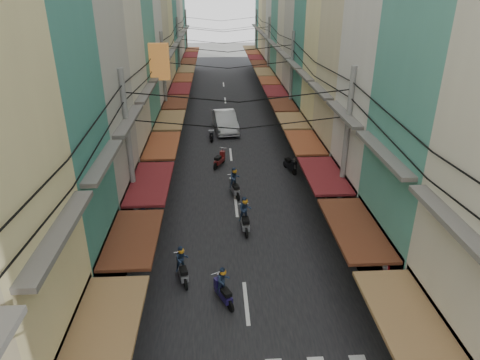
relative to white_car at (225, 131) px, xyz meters
name	(u,v)px	position (x,y,z in m)	size (l,w,h in m)	color
ground	(243,272)	(0.25, -19.70, 0.00)	(160.00, 160.00, 0.00)	slate
road	(228,129)	(0.25, 0.30, 0.01)	(10.00, 80.00, 0.02)	black
sidewalk_left	(152,130)	(-6.25, 0.30, 0.03)	(3.00, 80.00, 0.06)	slate
sidewalk_right	(303,128)	(6.75, 0.30, 0.03)	(3.00, 80.00, 0.06)	slate
building_row_left	(112,9)	(-7.67, -3.14, 9.78)	(7.80, 67.67, 23.70)	beige
building_row_right	(341,14)	(8.17, -3.26, 9.41)	(7.80, 68.98, 22.59)	#387B6D
utility_poles	(229,60)	(0.25, -4.69, 6.59)	(10.20, 66.13, 8.20)	gray
white_car	(225,131)	(0.00, 0.00, 0.00)	(5.80, 2.27, 2.05)	#B9BABE
bicycle	(414,315)	(6.53, -22.70, 0.00)	(0.65, 1.73, 1.19)	black
moving_scooters	(231,204)	(-0.05, -14.38, 0.51)	(6.75, 20.84, 1.86)	black
parked_scooters	(388,319)	(5.22, -23.38, 0.47)	(13.30, 11.90, 1.01)	black
pedestrians	(151,245)	(-3.67, -19.05, 1.08)	(12.95, 20.67, 2.24)	#2B212D
market_umbrella	(477,299)	(7.45, -24.44, 2.17)	(2.34, 2.34, 2.46)	#B2B2B7
traffic_sign	(384,277)	(5.03, -22.88, 1.96)	(0.10, 0.60, 2.72)	gray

